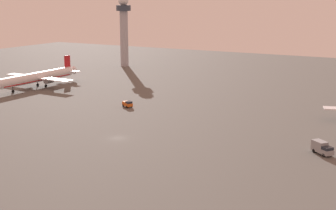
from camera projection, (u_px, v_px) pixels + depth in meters
name	position (u px, v px, depth m)	size (l,w,h in m)	color
ground_plane	(118.00, 138.00, 122.86)	(416.00, 416.00, 0.00)	#56544F
control_tower	(124.00, 26.00, 250.14)	(8.00, 8.00, 38.64)	#A8A8B2
airplane_taxiway_distant	(37.00, 77.00, 191.89)	(35.41, 45.53, 11.68)	white
maintenance_van	(128.00, 104.00, 157.71)	(4.58, 3.61, 2.25)	#D85919
catering_truck	(322.00, 148.00, 109.93)	(5.89, 5.36, 3.05)	gray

